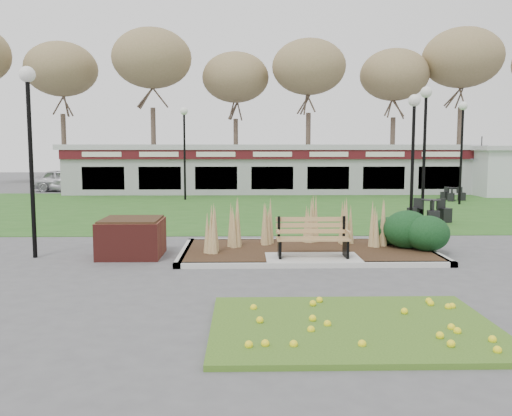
{
  "coord_description": "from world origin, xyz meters",
  "views": [
    {
      "loc": [
        -1.61,
        -12.33,
        2.66
      ],
      "look_at": [
        -1.29,
        2.0,
        1.09
      ],
      "focal_mm": 38.0,
      "sensor_mm": 36.0,
      "label": 1
    }
  ],
  "objects_px": {
    "brick_planter": "(132,237)",
    "lamp_post_far_right": "(425,124)",
    "lamp_post_near_left": "(413,135)",
    "car_silver": "(66,180)",
    "patio_umbrella": "(480,171)",
    "lamp_post_far_left": "(184,133)",
    "park_bench": "(312,237)",
    "food_pavilion": "(271,169)",
    "lamp_post_mid_left": "(29,119)",
    "bistro_set_b": "(430,215)",
    "car_black": "(156,177)",
    "lamp_post_mid_right": "(462,130)",
    "bistro_set_c": "(452,196)",
    "service_hut": "(511,170)"
  },
  "relations": [
    {
      "from": "brick_planter",
      "to": "lamp_post_far_right",
      "type": "height_order",
      "value": "lamp_post_far_right"
    },
    {
      "from": "lamp_post_near_left",
      "to": "brick_planter",
      "type": "bearing_deg",
      "value": -163.95
    },
    {
      "from": "car_silver",
      "to": "patio_umbrella",
      "type": "bearing_deg",
      "value": -91.2
    },
    {
      "from": "brick_planter",
      "to": "lamp_post_far_left",
      "type": "bearing_deg",
      "value": 91.09
    },
    {
      "from": "park_bench",
      "to": "food_pavilion",
      "type": "xyz_separation_m",
      "value": [
        0.0,
        19.71,
        0.89
      ]
    },
    {
      "from": "lamp_post_near_left",
      "to": "patio_umbrella",
      "type": "bearing_deg",
      "value": 60.11
    },
    {
      "from": "park_bench",
      "to": "car_silver",
      "type": "relative_size",
      "value": 0.41
    },
    {
      "from": "brick_planter",
      "to": "patio_umbrella",
      "type": "distance_m",
      "value": 23.47
    },
    {
      "from": "lamp_post_far_right",
      "to": "brick_planter",
      "type": "bearing_deg",
      "value": -146.73
    },
    {
      "from": "park_bench",
      "to": "lamp_post_mid_left",
      "type": "distance_m",
      "value": 7.32
    },
    {
      "from": "bistro_set_b",
      "to": "patio_umbrella",
      "type": "bearing_deg",
      "value": 59.32
    },
    {
      "from": "park_bench",
      "to": "lamp_post_far_right",
      "type": "bearing_deg",
      "value": 54.51
    },
    {
      "from": "food_pavilion",
      "to": "bistro_set_b",
      "type": "xyz_separation_m",
      "value": [
        5.03,
        -13.29,
        -1.17
      ]
    },
    {
      "from": "park_bench",
      "to": "patio_umbrella",
      "type": "xyz_separation_m",
      "value": [
        11.76,
        17.75,
        0.84
      ]
    },
    {
      "from": "car_black",
      "to": "lamp_post_far_right",
      "type": "bearing_deg",
      "value": -169.61
    },
    {
      "from": "park_bench",
      "to": "lamp_post_mid_right",
      "type": "height_order",
      "value": "lamp_post_mid_right"
    },
    {
      "from": "lamp_post_near_left",
      "to": "bistro_set_c",
      "type": "xyz_separation_m",
      "value": [
        5.82,
        11.87,
        -2.82
      ]
    },
    {
      "from": "lamp_post_far_left",
      "to": "bistro_set_c",
      "type": "height_order",
      "value": "lamp_post_far_left"
    },
    {
      "from": "lamp_post_far_right",
      "to": "service_hut",
      "type": "bearing_deg",
      "value": 51.69
    },
    {
      "from": "brick_planter",
      "to": "patio_umbrella",
      "type": "xyz_separation_m",
      "value": [
        16.16,
        17.0,
        0.95
      ]
    },
    {
      "from": "lamp_post_mid_left",
      "to": "car_black",
      "type": "height_order",
      "value": "lamp_post_mid_left"
    },
    {
      "from": "bistro_set_c",
      "to": "brick_planter",
      "type": "bearing_deg",
      "value": -133.75
    },
    {
      "from": "bistro_set_c",
      "to": "food_pavilion",
      "type": "bearing_deg",
      "value": 151.64
    },
    {
      "from": "bistro_set_b",
      "to": "food_pavilion",
      "type": "bearing_deg",
      "value": 110.74
    },
    {
      "from": "park_bench",
      "to": "brick_planter",
      "type": "relative_size",
      "value": 1.13
    },
    {
      "from": "bistro_set_b",
      "to": "car_silver",
      "type": "relative_size",
      "value": 0.38
    },
    {
      "from": "lamp_post_far_left",
      "to": "bistro_set_b",
      "type": "bearing_deg",
      "value": -43.34
    },
    {
      "from": "brick_planter",
      "to": "lamp_post_mid_left",
      "type": "distance_m",
      "value": 3.72
    },
    {
      "from": "car_silver",
      "to": "car_black",
      "type": "xyz_separation_m",
      "value": [
        4.74,
        5.34,
        -0.08
      ]
    },
    {
      "from": "park_bench",
      "to": "car_silver",
      "type": "height_order",
      "value": "car_silver"
    },
    {
      "from": "park_bench",
      "to": "lamp_post_far_right",
      "type": "height_order",
      "value": "lamp_post_far_right"
    },
    {
      "from": "lamp_post_mid_left",
      "to": "car_silver",
      "type": "xyz_separation_m",
      "value": [
        -5.99,
        20.78,
        -2.66
      ]
    },
    {
      "from": "bistro_set_c",
      "to": "car_silver",
      "type": "relative_size",
      "value": 0.31
    },
    {
      "from": "food_pavilion",
      "to": "bistro_set_b",
      "type": "relative_size",
      "value": 15.69
    },
    {
      "from": "lamp_post_near_left",
      "to": "bistro_set_c",
      "type": "distance_m",
      "value": 13.52
    },
    {
      "from": "lamp_post_mid_right",
      "to": "service_hut",
      "type": "bearing_deg",
      "value": 45.09
    },
    {
      "from": "lamp_post_mid_right",
      "to": "bistro_set_c",
      "type": "distance_m",
      "value": 3.83
    },
    {
      "from": "bistro_set_b",
      "to": "car_black",
      "type": "relative_size",
      "value": 0.42
    },
    {
      "from": "lamp_post_far_left",
      "to": "patio_umbrella",
      "type": "xyz_separation_m",
      "value": [
        16.44,
        2.16,
        -2.05
      ]
    },
    {
      "from": "park_bench",
      "to": "car_black",
      "type": "xyz_separation_m",
      "value": [
        -8.0,
        26.75,
        0.03
      ]
    },
    {
      "from": "lamp_post_mid_right",
      "to": "lamp_post_far_right",
      "type": "xyz_separation_m",
      "value": [
        -3.8,
        -6.08,
        0.0
      ]
    },
    {
      "from": "brick_planter",
      "to": "lamp_post_far_right",
      "type": "xyz_separation_m",
      "value": [
        9.28,
        6.08,
        3.07
      ]
    },
    {
      "from": "patio_umbrella",
      "to": "service_hut",
      "type": "bearing_deg",
      "value": 0.0
    },
    {
      "from": "bistro_set_c",
      "to": "patio_umbrella",
      "type": "distance_m",
      "value": 4.15
    },
    {
      "from": "lamp_post_mid_left",
      "to": "lamp_post_far_right",
      "type": "height_order",
      "value": "lamp_post_far_right"
    },
    {
      "from": "food_pavilion",
      "to": "lamp_post_mid_left",
      "type": "xyz_separation_m",
      "value": [
        -6.75,
        -19.09,
        1.88
      ]
    },
    {
      "from": "patio_umbrella",
      "to": "car_black",
      "type": "distance_m",
      "value": 21.72
    },
    {
      "from": "brick_planter",
      "to": "bistro_set_c",
      "type": "relative_size",
      "value": 1.18
    },
    {
      "from": "lamp_post_far_left",
      "to": "car_black",
      "type": "distance_m",
      "value": 11.99
    },
    {
      "from": "car_black",
      "to": "park_bench",
      "type": "bearing_deg",
      "value": 174.16
    }
  ]
}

